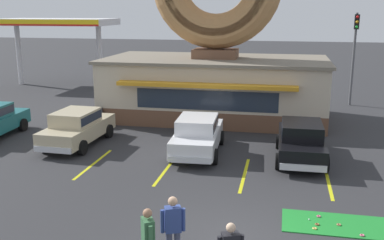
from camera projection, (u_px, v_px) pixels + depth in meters
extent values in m
cube|color=brown|center=(215.00, 109.00, 25.64)|extent=(12.00, 6.00, 0.90)
cube|color=beige|center=(215.00, 81.00, 25.25)|extent=(12.00, 6.00, 2.30)
cube|color=slate|center=(215.00, 59.00, 24.96)|extent=(12.30, 6.30, 0.16)
cube|color=orange|center=(205.00, 85.00, 22.04)|extent=(9.00, 0.60, 0.20)
cube|color=#232D3D|center=(206.00, 100.00, 22.51)|extent=(7.20, 0.03, 1.00)
cube|color=brown|center=(216.00, 54.00, 24.88)|extent=(2.40, 1.80, 0.50)
cube|color=#1E842D|center=(349.00, 226.00, 12.72)|extent=(3.74, 1.46, 0.03)
torus|color=#E5C666|center=(315.00, 228.00, 12.49)|extent=(0.13, 0.13, 0.04)
torus|color=#A5724C|center=(339.00, 225.00, 12.71)|extent=(0.13, 0.13, 0.04)
torus|color=#D8667F|center=(362.00, 235.00, 12.11)|extent=(0.13, 0.13, 0.04)
torus|color=#D8667F|center=(319.00, 216.00, 13.22)|extent=(0.13, 0.13, 0.04)
torus|color=brown|center=(317.00, 224.00, 12.73)|extent=(0.13, 0.13, 0.04)
sphere|color=white|center=(309.00, 219.00, 13.02)|extent=(0.04, 0.04, 0.04)
cube|color=silver|center=(16.00, 118.00, 23.59)|extent=(1.67, 0.19, 0.24)
cylinder|color=black|center=(23.00, 125.00, 22.65)|extent=(0.25, 0.65, 0.64)
cube|color=silver|center=(198.00, 138.00, 19.11)|extent=(1.98, 4.48, 0.68)
cube|color=silver|center=(197.00, 124.00, 18.82)|extent=(1.66, 2.18, 0.60)
cube|color=#232D3D|center=(197.00, 124.00, 18.81)|extent=(1.68, 2.09, 0.36)
cube|color=silver|center=(204.00, 130.00, 21.31)|extent=(1.67, 0.18, 0.24)
cube|color=silver|center=(189.00, 160.00, 17.03)|extent=(1.67, 0.18, 0.24)
cylinder|color=black|center=(183.00, 136.00, 20.64)|extent=(0.25, 0.65, 0.64)
cylinder|color=black|center=(221.00, 138.00, 20.37)|extent=(0.25, 0.65, 0.64)
cylinder|color=black|center=(171.00, 154.00, 18.02)|extent=(0.25, 0.65, 0.64)
cylinder|color=black|center=(215.00, 157.00, 17.75)|extent=(0.25, 0.65, 0.64)
cube|color=#BCAD89|center=(78.00, 130.00, 20.31)|extent=(1.90, 4.45, 0.68)
cube|color=#BCAD89|center=(76.00, 117.00, 20.02)|extent=(1.62, 2.15, 0.60)
cube|color=#232D3D|center=(76.00, 117.00, 20.01)|extent=(1.65, 2.06, 0.36)
cube|color=silver|center=(99.00, 124.00, 22.48)|extent=(1.67, 0.15, 0.24)
cube|color=silver|center=(53.00, 150.00, 18.26)|extent=(1.67, 0.15, 0.24)
cylinder|color=black|center=(75.00, 129.00, 21.88)|extent=(0.24, 0.65, 0.64)
cylinder|color=black|center=(109.00, 131.00, 21.48)|extent=(0.24, 0.65, 0.64)
cylinder|color=black|center=(45.00, 145.00, 19.30)|extent=(0.24, 0.65, 0.64)
cylinder|color=black|center=(82.00, 148.00, 18.91)|extent=(0.24, 0.65, 0.64)
cube|color=black|center=(301.00, 144.00, 18.26)|extent=(1.83, 4.43, 0.68)
cube|color=black|center=(302.00, 130.00, 17.96)|extent=(1.59, 2.12, 0.60)
cube|color=#232D3D|center=(302.00, 129.00, 17.96)|extent=(1.61, 2.04, 0.36)
cube|color=silver|center=(298.00, 135.00, 20.44)|extent=(1.67, 0.13, 0.24)
cube|color=silver|center=(303.00, 168.00, 16.19)|extent=(1.67, 0.13, 0.24)
cylinder|color=black|center=(279.00, 141.00, 19.80)|extent=(0.23, 0.64, 0.64)
cylinder|color=black|center=(320.00, 144.00, 19.48)|extent=(0.23, 0.64, 0.64)
cylinder|color=black|center=(278.00, 161.00, 17.20)|extent=(0.23, 0.64, 0.64)
cylinder|color=black|center=(326.00, 164.00, 16.88)|extent=(0.23, 0.64, 0.64)
cube|color=#386B42|center=(148.00, 231.00, 10.17)|extent=(0.40, 0.45, 0.59)
cylinder|color=#386B42|center=(151.00, 237.00, 9.95)|extent=(0.10, 0.10, 0.54)
cylinder|color=#386B42|center=(145.00, 227.00, 10.41)|extent=(0.10, 0.10, 0.54)
sphere|color=#9E7051|center=(147.00, 213.00, 10.07)|extent=(0.22, 0.22, 0.22)
sphere|color=beige|center=(231.00, 228.00, 9.51)|extent=(0.21, 0.21, 0.21)
cube|color=#33478C|center=(173.00, 219.00, 10.58)|extent=(0.44, 0.37, 0.62)
cylinder|color=#33478C|center=(183.00, 220.00, 10.63)|extent=(0.10, 0.10, 0.57)
cylinder|color=#33478C|center=(162.00, 221.00, 10.54)|extent=(0.10, 0.10, 0.57)
sphere|color=tan|center=(173.00, 201.00, 10.47)|extent=(0.23, 0.23, 0.23)
cylinder|color=#232833|center=(97.00, 117.00, 23.61)|extent=(0.56, 0.56, 0.95)
torus|color=black|center=(97.00, 108.00, 23.49)|extent=(0.57, 0.57, 0.05)
cylinder|color=#595B60|center=(353.00, 60.00, 28.22)|extent=(0.16, 0.16, 5.80)
cube|color=black|center=(357.00, 22.00, 27.49)|extent=(0.28, 0.24, 0.90)
sphere|color=red|center=(358.00, 17.00, 27.31)|extent=(0.18, 0.18, 0.18)
sphere|color=orange|center=(357.00, 22.00, 27.38)|extent=(0.18, 0.18, 0.18)
sphere|color=green|center=(357.00, 27.00, 27.45)|extent=(0.18, 0.18, 0.18)
cylinder|color=silver|center=(19.00, 55.00, 36.51)|extent=(0.40, 0.40, 4.80)
cylinder|color=silver|center=(100.00, 57.00, 35.13)|extent=(0.40, 0.40, 4.80)
cube|color=silver|center=(56.00, 22.00, 35.18)|extent=(9.00, 4.40, 0.50)
cube|color=yellow|center=(41.00, 23.00, 33.07)|extent=(9.00, 0.04, 0.44)
cube|color=red|center=(41.00, 25.00, 33.09)|extent=(9.00, 0.04, 0.12)
cube|color=yellow|center=(94.00, 164.00, 17.87)|extent=(0.12, 3.60, 0.01)
cube|color=yellow|center=(166.00, 169.00, 17.28)|extent=(0.12, 3.60, 0.01)
cube|color=yellow|center=(244.00, 175.00, 16.69)|extent=(0.12, 3.60, 0.01)
cube|color=yellow|center=(328.00, 181.00, 16.10)|extent=(0.12, 3.60, 0.01)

